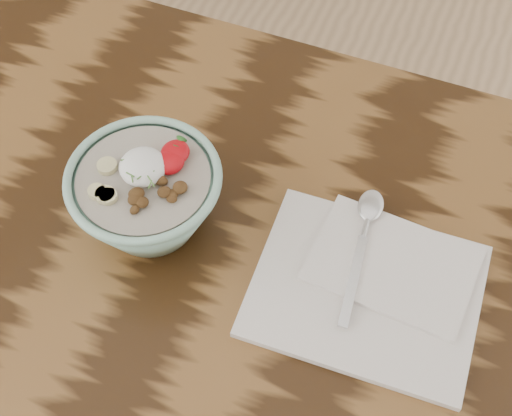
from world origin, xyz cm
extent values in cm
cube|color=black|center=(0.00, 0.00, 73.00)|extent=(160.00, 90.00, 4.00)
cylinder|color=#8FC1AD|center=(-5.39, 6.82, 75.58)|extent=(8.18, 8.18, 1.17)
torus|color=#8FC1AD|center=(-5.39, 6.82, 85.12)|extent=(18.59, 18.59, 1.07)
cylinder|color=#B0A391|center=(-5.39, 6.82, 84.54)|extent=(15.77, 15.77, 0.97)
ellipsoid|color=white|center=(-5.64, 7.60, 86.09)|extent=(5.53, 5.53, 3.04)
ellipsoid|color=#B5080F|center=(-3.08, 9.49, 85.95)|extent=(3.37, 3.70, 1.85)
cone|color=#286623|center=(-3.08, 11.01, 86.25)|extent=(1.40, 1.03, 1.52)
ellipsoid|color=#B5080F|center=(-3.09, 10.95, 85.96)|extent=(3.39, 3.73, 1.86)
cone|color=#286623|center=(-3.09, 12.48, 86.26)|extent=(1.40, 1.03, 1.52)
cylinder|color=#D1C689|center=(-9.89, 6.60, 85.43)|extent=(2.38, 2.38, 0.70)
cylinder|color=#D1C689|center=(-9.28, 2.93, 85.43)|extent=(2.03, 2.03, 0.70)
cylinder|color=#D1C689|center=(-8.15, 2.88, 85.43)|extent=(2.32, 2.32, 0.70)
cylinder|color=#D1C689|center=(-7.71, 2.80, 85.43)|extent=(2.10, 2.10, 0.70)
ellipsoid|color=#523518|center=(-1.96, 5.56, 85.61)|extent=(2.14, 2.07, 1.09)
ellipsoid|color=#523518|center=(-3.71, 3.40, 85.56)|extent=(2.07, 2.07, 1.05)
ellipsoid|color=#523518|center=(-1.02, 5.72, 85.50)|extent=(1.73, 1.72, 0.76)
ellipsoid|color=#523518|center=(-4.78, 4.16, 85.69)|extent=(2.53, 2.49, 1.04)
ellipsoid|color=#523518|center=(-0.83, 5.08, 85.46)|extent=(1.39, 1.21, 0.65)
ellipsoid|color=#523518|center=(-0.55, 6.78, 85.66)|extent=(2.34, 2.37, 0.96)
ellipsoid|color=#523518|center=(-4.67, 3.48, 85.65)|extent=(1.70, 1.91, 1.01)
ellipsoid|color=#523518|center=(-3.07, 6.84, 85.67)|extent=(1.92, 1.44, 1.20)
ellipsoid|color=#523518|center=(-4.08, 2.24, 85.48)|extent=(1.16, 1.41, 0.89)
cylinder|color=#507F36|center=(-4.67, 6.00, 87.03)|extent=(0.90, 1.67, 0.24)
cylinder|color=#507F36|center=(-3.81, 7.60, 87.03)|extent=(0.27, 1.66, 0.24)
cylinder|color=#507F36|center=(-4.23, 6.49, 87.03)|extent=(0.46, 0.99, 0.21)
cylinder|color=#507F36|center=(-5.16, 7.84, 87.03)|extent=(1.64, 0.31, 0.24)
cylinder|color=#507F36|center=(-6.45, 6.50, 87.03)|extent=(1.09, 0.78, 0.22)
cylinder|color=#507F36|center=(-6.05, 5.50, 87.03)|extent=(1.20, 0.40, 0.22)
cylinder|color=#507F36|center=(-6.69, 6.96, 87.03)|extent=(0.98, 0.20, 0.21)
cylinder|color=#507F36|center=(-5.91, 7.41, 87.03)|extent=(0.59, 1.53, 0.23)
cylinder|color=#507F36|center=(-5.30, 8.83, 87.03)|extent=(1.24, 0.55, 0.22)
cylinder|color=#507F36|center=(-5.61, 5.10, 87.03)|extent=(0.84, 1.05, 0.22)
cylinder|color=#507F36|center=(-6.60, 6.29, 87.03)|extent=(1.00, 0.86, 0.22)
cylinder|color=#507F36|center=(-3.48, 5.54, 87.03)|extent=(1.48, 1.21, 0.24)
cylinder|color=#507F36|center=(-3.35, 5.09, 87.03)|extent=(0.36, 1.16, 0.22)
cylinder|color=#507F36|center=(-7.33, 7.38, 87.03)|extent=(1.45, 1.07, 0.24)
cube|color=silver|center=(22.67, 7.34, 75.51)|extent=(27.41, 22.46, 1.03)
cube|color=silver|center=(24.72, 11.44, 76.33)|extent=(20.36, 14.64, 0.62)
cube|color=silver|center=(20.94, 7.38, 76.83)|extent=(2.40, 12.51, 0.38)
cylinder|color=silver|center=(20.18, 15.19, 77.02)|extent=(1.07, 3.31, 0.76)
ellipsoid|color=silver|center=(19.87, 18.29, 77.16)|extent=(3.78, 5.27, 1.03)
camera|label=1|loc=(24.69, -33.82, 151.94)|focal=50.00mm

